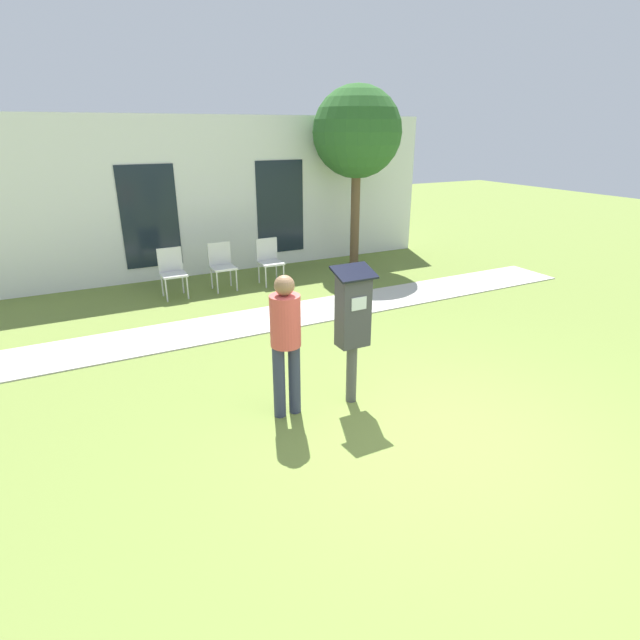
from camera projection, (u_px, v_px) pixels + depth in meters
name	position (u px, v px, depth m)	size (l,w,h in m)	color
ground_plane	(429.00, 437.00, 5.08)	(40.00, 40.00, 0.00)	olive
sidewalk	(280.00, 317.00, 8.29)	(12.00, 1.10, 0.02)	beige
building_facade	(216.00, 197.00, 10.45)	(10.00, 0.26, 3.20)	white
parking_meter	(353.00, 318.00, 5.40)	(0.44, 0.31, 1.59)	#4C4C4C
person_standing	(286.00, 336.00, 5.17)	(0.32, 0.32, 1.58)	#333851
outdoor_chair_left	(172.00, 269.00, 9.16)	(0.44, 0.44, 0.90)	silver
outdoor_chair_middle	(222.00, 262.00, 9.60)	(0.44, 0.44, 0.90)	silver
outdoor_chair_right	(269.00, 258.00, 9.95)	(0.44, 0.44, 0.90)	silver
tree	(357.00, 133.00, 10.55)	(1.90, 1.90, 3.82)	brown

